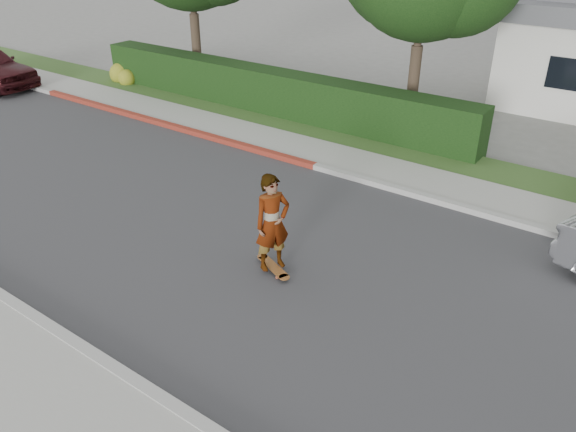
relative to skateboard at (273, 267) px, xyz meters
The scene contains 11 objects.
ground 3.07m from the skateboard, behind, with size 120.00×120.00×0.00m, color slate.
road 3.07m from the skateboard, behind, with size 60.00×8.00×0.01m, color #2D2D30.
curb_near 4.71m from the skateboard, 129.95° to the right, with size 60.00×0.20×0.15m, color #9E9E99.
curb_far 5.49m from the skateboard, 123.43° to the left, with size 60.00×0.20×0.15m, color #9E9E99.
curb_red_section 9.24m from the skateboard, 150.26° to the left, with size 12.00×0.21×0.15m, color maroon.
sidewalk_far 6.27m from the skateboard, 118.89° to the left, with size 60.00×1.60×0.12m, color gray.
planting_strip 7.71m from the skateboard, 113.14° to the left, with size 60.00×1.60×0.10m, color #2D4C1E.
hedge 9.79m from the skateboard, 128.11° to the left, with size 15.00×1.00×1.50m, color black.
flowering_shrub 14.90m from the skateboard, 151.01° to the left, with size 1.40×1.00×0.90m.
skateboard is the anchor object (origin of this frame).
skateboarder 0.98m from the skateboard, ahead, with size 0.71×0.46×1.94m, color white.
Camera 1 is at (8.58, -7.72, 6.21)m, focal length 35.00 mm.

